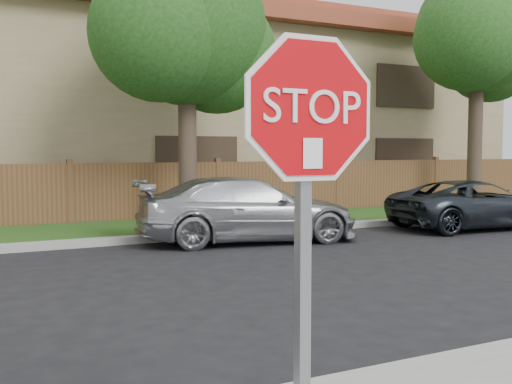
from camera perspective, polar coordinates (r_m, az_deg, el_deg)
far_curb at (r=12.57m, az=-14.82°, el=-4.63°), size 70.00×0.30×0.15m
grass_strip at (r=14.18m, az=-16.17°, el=-3.74°), size 70.00×3.00×0.12m
fence at (r=15.67m, az=-17.28°, el=-0.31°), size 70.00×0.12×1.60m
apartment_building at (r=21.24m, az=-19.88°, el=8.11°), size 35.20×9.20×7.20m
tree_mid at (r=14.78m, az=-6.38°, el=15.47°), size 4.80×3.90×7.35m
tree_right at (r=20.21m, az=20.68°, el=14.14°), size 4.80×3.90×8.20m
stop_sign at (r=2.99m, az=4.96°, el=1.76°), size 1.01×0.13×2.55m
sedan_right at (r=12.64m, az=-0.78°, el=-1.68°), size 4.95×2.67×1.36m
sedan_far_right at (r=15.71m, az=20.10°, el=-1.11°), size 4.44×2.34×1.19m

